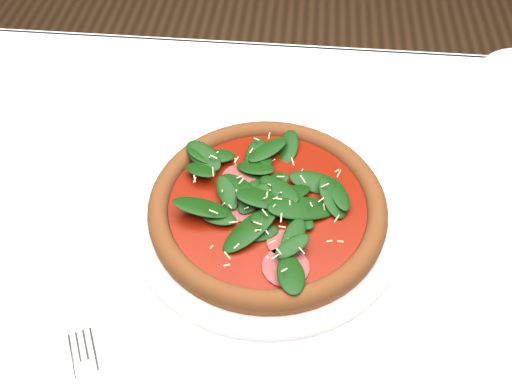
{
  "coord_description": "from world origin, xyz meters",
  "views": [
    {
      "loc": [
        0.06,
        -0.43,
        1.32
      ],
      "look_at": [
        0.01,
        0.05,
        0.77
      ],
      "focal_mm": 40.0,
      "sensor_mm": 36.0,
      "label": 1
    }
  ],
  "objects": [
    {
      "name": "dining_table",
      "position": [
        0.0,
        0.0,
        0.65
      ],
      "size": [
        1.21,
        0.81,
        0.75
      ],
      "color": "white",
      "rests_on": "ground"
    },
    {
      "name": "plate",
      "position": [
        0.03,
        0.02,
        0.76
      ],
      "size": [
        0.35,
        0.35,
        0.01
      ],
      "color": "silver",
      "rests_on": "dining_table"
    },
    {
      "name": "pizza",
      "position": [
        0.03,
        0.02,
        0.78
      ],
      "size": [
        0.36,
        0.36,
        0.04
      ],
      "rotation": [
        0.0,
        0.0,
        -0.21
      ],
      "color": "brown",
      "rests_on": "plate"
    }
  ]
}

